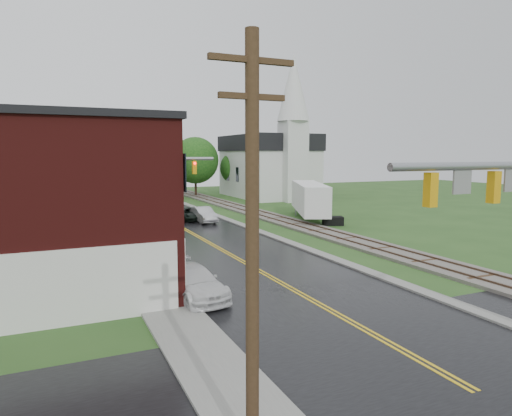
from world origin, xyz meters
TOP-DOWN VIEW (x-y plane):
  - ground at (0.00, 0.00)m, footprint 160.00×160.00m
  - main_road at (0.00, 30.00)m, footprint 10.00×90.00m
  - cross_road at (0.00, 2.00)m, footprint 60.00×9.00m
  - curb_right at (5.40, 35.00)m, footprint 0.80×70.00m
  - sidewalk_left at (-6.20, 25.00)m, footprint 2.40×50.00m
  - brick_building at (-12.48, 15.00)m, footprint 14.30×10.30m
  - yellow_house at (-11.00, 26.00)m, footprint 8.00×7.00m
  - darkred_building at (-10.00, 35.00)m, footprint 7.00×6.00m
  - church at (20.00, 53.74)m, footprint 10.40×18.40m
  - railroad at (10.00, 35.00)m, footprint 3.20×80.00m
  - traffic_signal_near at (3.47, 2.00)m, footprint 7.34×0.30m
  - traffic_signal_far at (-3.47, 27.00)m, footprint 7.34×0.43m
  - utility_pole_a at (-6.80, 0.00)m, footprint 1.80×0.28m
  - utility_pole_b at (-6.80, 22.00)m, footprint 1.80×0.28m
  - utility_pole_c at (-6.80, 44.00)m, footprint 1.80×0.28m
  - tree_left_c at (-13.85, 39.90)m, footprint 6.00×6.00m
  - tree_left_e at (-8.85, 45.90)m, footprint 6.40×6.40m
  - suv_dark at (1.80, 35.25)m, footprint 2.34×4.62m
  - sedan_silver at (2.77, 33.51)m, footprint 1.74×4.52m
  - pickup_white at (-4.80, 11.37)m, footprint 2.62×5.19m
  - semi_trailer at (13.22, 31.03)m, footprint 6.69×11.38m

SIDE VIEW (x-z plane):
  - ground at x=0.00m, z-range 0.00..0.00m
  - main_road at x=0.00m, z-range -0.01..0.01m
  - cross_road at x=0.00m, z-range -0.01..0.01m
  - curb_right at x=5.40m, z-range -0.06..0.06m
  - sidewalk_left at x=-6.20m, z-range -0.06..0.06m
  - railroad at x=10.00m, z-range -0.04..0.26m
  - suv_dark at x=1.80m, z-range 0.00..1.25m
  - pickup_white at x=-4.80m, z-range 0.00..1.44m
  - sedan_silver at x=2.77m, z-range 0.00..1.47m
  - semi_trailer at x=13.22m, z-range 0.36..3.99m
  - darkred_building at x=-10.00m, z-range 0.00..4.40m
  - yellow_house at x=-11.00m, z-range 0.00..6.40m
  - brick_building at x=-12.48m, z-range 0.00..8.30m
  - tree_left_c at x=-13.85m, z-range 0.69..8.34m
  - utility_pole_a at x=-6.80m, z-range 0.22..9.22m
  - utility_pole_b at x=-6.80m, z-range 0.22..9.22m
  - utility_pole_c at x=-6.80m, z-range 0.22..9.22m
  - tree_left_e at x=-8.85m, z-range 0.73..8.89m
  - traffic_signal_near at x=3.47m, z-range 1.37..8.57m
  - traffic_signal_far at x=-3.47m, z-range 1.37..8.57m
  - church at x=20.00m, z-range -4.17..15.83m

